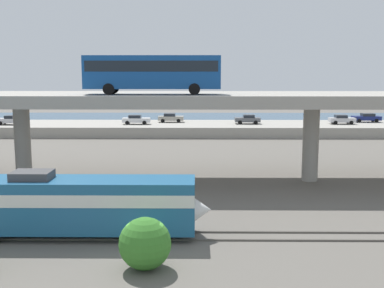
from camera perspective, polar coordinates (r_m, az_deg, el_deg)
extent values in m
plane|color=#605B54|center=(27.46, -5.67, -13.51)|extent=(260.00, 260.00, 0.00)
cube|color=#59544C|center=(30.46, -5.00, -11.12)|extent=(110.00, 0.12, 0.12)
cube|color=#59544C|center=(31.87, -4.74, -10.22)|extent=(110.00, 0.12, 0.12)
cube|color=#1E5984|center=(31.37, -13.61, -6.88)|extent=(15.00, 3.00, 3.20)
cube|color=silver|center=(31.22, -13.65, -5.86)|extent=(15.00, 3.04, 0.77)
cone|color=silver|center=(30.51, 0.33, -7.70)|extent=(2.05, 2.85, 2.85)
cube|color=black|center=(30.24, -2.59, -5.47)|extent=(2.05, 2.70, 1.02)
cube|color=#3F3F42|center=(31.66, -18.23, -3.49)|extent=(2.40, 1.80, 0.50)
cylinder|color=black|center=(32.31, -4.72, -9.17)|extent=(0.96, 0.18, 0.96)
cylinder|color=black|center=(29.76, -5.21, -10.74)|extent=(0.96, 0.18, 0.96)
cylinder|color=black|center=(34.46, -20.63, -8.57)|extent=(0.96, 0.18, 0.96)
cube|color=#9E998E|center=(45.46, -3.08, 5.26)|extent=(96.00, 10.60, 1.10)
cylinder|color=#9E998E|center=(48.67, -19.23, 0.13)|extent=(1.50, 1.50, 7.15)
cylinder|color=#9E998E|center=(47.02, 13.74, 0.08)|extent=(1.50, 1.50, 7.15)
cube|color=#14478C|center=(43.66, -4.65, 8.38)|extent=(12.00, 2.55, 2.90)
cube|color=black|center=(43.67, -4.66, 9.07)|extent=(11.52, 2.59, 0.93)
cube|color=black|center=(43.53, 3.26, 8.86)|extent=(0.08, 2.30, 1.74)
cylinder|color=black|center=(44.72, 0.30, 6.56)|extent=(1.00, 0.26, 1.00)
cylinder|color=black|center=(42.30, 0.28, 6.44)|extent=(1.00, 0.26, 1.00)
cylinder|color=black|center=(45.38, -9.20, 6.48)|extent=(1.00, 0.26, 1.00)
cylinder|color=black|center=(42.99, -9.75, 6.36)|extent=(1.00, 0.26, 1.00)
cube|color=#9E998E|center=(80.90, -1.47, 1.82)|extent=(75.75, 12.43, 1.67)
cube|color=silver|center=(80.28, -6.54, 2.80)|extent=(4.49, 1.72, 0.70)
cube|color=#1E232B|center=(80.25, -6.71, 3.22)|extent=(1.97, 1.51, 0.48)
cylinder|color=black|center=(80.96, -5.49, 2.62)|extent=(0.64, 0.20, 0.64)
cylinder|color=black|center=(79.34, -5.61, 2.49)|extent=(0.64, 0.20, 0.64)
cylinder|color=black|center=(81.30, -7.44, 2.61)|extent=(0.64, 0.20, 0.64)
cylinder|color=black|center=(79.69, -7.60, 2.49)|extent=(0.64, 0.20, 0.64)
cube|color=#B7B7BC|center=(83.75, 17.16, 2.71)|extent=(4.15, 1.83, 0.70)
cube|color=#1E232B|center=(83.63, 17.05, 3.12)|extent=(1.83, 1.61, 0.48)
cylinder|color=black|center=(84.98, 17.82, 2.52)|extent=(0.64, 0.20, 0.64)
cylinder|color=black|center=(83.33, 18.17, 2.40)|extent=(0.64, 0.20, 0.64)
cylinder|color=black|center=(84.26, 16.15, 2.55)|extent=(0.64, 0.20, 0.64)
cylinder|color=black|center=(82.59, 16.47, 2.42)|extent=(0.64, 0.20, 0.64)
cube|color=navy|center=(88.32, 19.74, 2.87)|extent=(4.69, 1.88, 0.70)
cube|color=#1E232B|center=(88.35, 19.90, 3.25)|extent=(2.06, 1.65, 0.48)
cylinder|color=black|center=(87.05, 19.01, 2.60)|extent=(0.64, 0.20, 0.64)
cylinder|color=black|center=(88.73, 18.65, 2.72)|extent=(0.64, 0.20, 0.64)
cylinder|color=black|center=(88.01, 20.81, 2.57)|extent=(0.64, 0.20, 0.64)
cylinder|color=black|center=(89.68, 20.42, 2.69)|extent=(0.64, 0.20, 0.64)
cube|color=#B7B7BC|center=(84.41, -20.53, 2.59)|extent=(4.03, 1.89, 0.70)
cube|color=#1E232B|center=(84.28, -20.42, 2.99)|extent=(1.77, 1.66, 0.48)
cylinder|color=black|center=(84.07, -21.53, 2.28)|extent=(0.64, 0.20, 0.64)
cylinder|color=black|center=(85.73, -21.08, 2.41)|extent=(0.64, 0.20, 0.64)
cylinder|color=black|center=(83.16, -19.94, 2.30)|extent=(0.64, 0.20, 0.64)
cylinder|color=black|center=(84.84, -19.51, 2.43)|extent=(0.64, 0.20, 0.64)
cube|color=#515459|center=(80.83, 6.51, 2.84)|extent=(4.13, 1.87, 0.70)
cube|color=#1E232B|center=(80.79, 6.66, 3.26)|extent=(1.82, 1.64, 0.48)
cylinder|color=black|center=(79.86, 5.65, 2.53)|extent=(0.64, 0.20, 0.64)
cylinder|color=black|center=(81.62, 5.54, 2.66)|extent=(0.64, 0.20, 0.64)
cylinder|color=black|center=(80.13, 7.48, 2.52)|extent=(0.64, 0.20, 0.64)
cylinder|color=black|center=(81.88, 7.33, 2.65)|extent=(0.64, 0.20, 0.64)
cube|color=#9E998C|center=(83.08, -2.49, 3.04)|extent=(4.31, 1.83, 0.70)
cube|color=#1E232B|center=(83.03, -2.64, 3.45)|extent=(1.90, 1.61, 0.48)
cylinder|color=black|center=(83.91, -1.54, 2.86)|extent=(0.64, 0.20, 0.64)
cylinder|color=black|center=(82.19, -1.59, 2.74)|extent=(0.64, 0.20, 0.64)
cylinder|color=black|center=(84.06, -3.37, 2.86)|extent=(0.64, 0.20, 0.64)
cylinder|color=black|center=(82.33, -3.45, 2.74)|extent=(0.64, 0.20, 0.64)
cube|color=#2D5170|center=(103.85, -1.01, 2.85)|extent=(140.00, 36.00, 0.01)
sphere|color=#367928|center=(26.00, -5.53, -11.54)|extent=(2.77, 2.77, 2.77)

